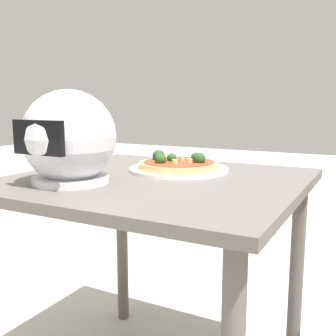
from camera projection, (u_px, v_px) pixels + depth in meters
dining_table at (156, 211)px, 1.28m from camera, size 0.88×0.83×0.75m
pizza_plate at (179, 169)px, 1.38m from camera, size 0.34×0.34×0.01m
pizza at (178, 163)px, 1.38m from camera, size 0.27×0.27×0.06m
motorcycle_helmet at (69, 139)px, 1.16m from camera, size 0.27×0.27×0.27m
drinking_glass at (68, 156)px, 1.37m from camera, size 0.07×0.07×0.10m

